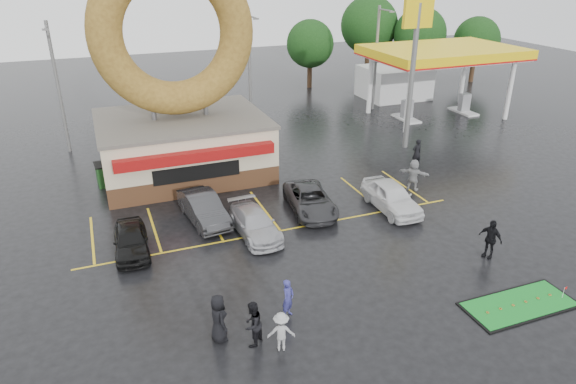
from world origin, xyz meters
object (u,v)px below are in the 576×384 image
object	(u,v)px
car_grey	(310,200)
person_blue	(288,298)
car_white	(391,197)
car_black	(131,240)
dumpster	(112,174)
car_dgrey	(203,208)
shell_sign	(415,44)
car_silver	(255,223)
streetlight_left	(58,85)
person_cameraman	(490,239)
gas_station	(420,67)
streetlight_mid	(250,68)
donut_shop	(180,105)
putting_green	(519,304)
streetlight_right	(377,56)

from	to	relation	value
car_grey	person_blue	world-z (taller)	person_blue
car_white	car_black	bearing A→B (deg)	179.58
car_white	dumpster	distance (m)	16.83
car_dgrey	dumpster	bearing A→B (deg)	113.86
shell_sign	car_black	size ratio (longest dim) A/B	2.74
car_silver	car_white	distance (m)	7.87
car_black	dumpster	xyz separation A→B (m)	(-0.23, 8.78, -0.01)
car_grey	car_white	xyz separation A→B (m)	(4.23, -1.45, 0.11)
shell_sign	car_silver	world-z (taller)	shell_sign
streetlight_left	dumpster	bearing A→B (deg)	-70.70
person_blue	person_cameraman	size ratio (longest dim) A/B	0.86
gas_station	car_black	bearing A→B (deg)	-148.14
streetlight_mid	car_grey	distance (m)	16.58
streetlight_left	car_white	world-z (taller)	streetlight_left
streetlight_mid	car_black	size ratio (longest dim) A/B	2.33
car_dgrey	shell_sign	bearing A→B (deg)	13.42
car_silver	car_grey	world-z (taller)	car_grey
donut_shop	car_dgrey	distance (m)	8.01
donut_shop	streetlight_left	bearing A→B (deg)	135.22
car_white	putting_green	xyz separation A→B (m)	(0.23, -9.35, -0.73)
car_black	person_blue	distance (m)	8.76
streetlight_right	car_silver	bearing A→B (deg)	-133.25
streetlight_left	streetlight_right	xyz separation A→B (m)	(26.00, 2.00, 0.00)
streetlight_right	streetlight_mid	bearing A→B (deg)	-175.24
gas_station	dumpster	bearing A→B (deg)	-163.47
shell_sign	person_cameraman	bearing A→B (deg)	-108.71
person_cameraman	putting_green	size ratio (longest dim) A/B	0.41
car_dgrey	person_blue	bearing A→B (deg)	-88.97
shell_sign	streetlight_left	size ratio (longest dim) A/B	1.18
streetlight_left	car_black	world-z (taller)	streetlight_left
streetlight_left	streetlight_mid	world-z (taller)	same
car_grey	dumpster	distance (m)	12.55
dumpster	streetlight_right	bearing A→B (deg)	17.06
donut_shop	putting_green	size ratio (longest dim) A/B	2.89
streetlight_left	car_silver	distance (m)	19.03
car_black	car_dgrey	world-z (taller)	car_dgrey
donut_shop	gas_station	xyz separation A→B (m)	(23.00, 7.97, -0.77)
car_silver	streetlight_mid	bearing A→B (deg)	70.71
donut_shop	streetlight_right	world-z (taller)	donut_shop
streetlight_left	streetlight_mid	xyz separation A→B (m)	(14.00, 1.00, 0.00)
shell_sign	car_silver	xyz separation A→B (m)	(-14.33, -8.50, -6.75)
streetlight_left	person_blue	bearing A→B (deg)	-71.08
streetlight_mid	car_silver	distance (m)	18.68
streetlight_left	streetlight_right	size ratio (longest dim) A/B	1.00
donut_shop	car_dgrey	bearing A→B (deg)	-93.10
shell_sign	car_dgrey	bearing A→B (deg)	-159.56
streetlight_left	streetlight_right	world-z (taller)	same
car_dgrey	putting_green	bearing A→B (deg)	-56.17
streetlight_mid	car_white	xyz separation A→B (m)	(2.54, -17.42, -4.01)
streetlight_mid	car_dgrey	size ratio (longest dim) A/B	2.01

